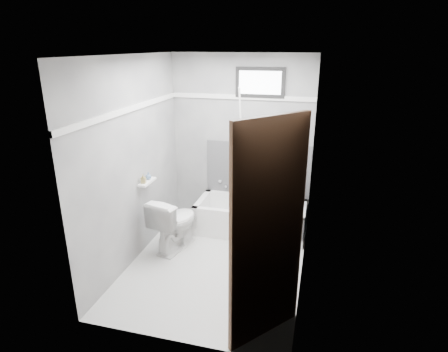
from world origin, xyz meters
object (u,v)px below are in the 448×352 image
(toilet, at_px, (175,223))
(door, at_px, (296,257))
(bathtub, at_px, (250,217))
(soap_bottle_b, at_px, (148,176))
(office_chair, at_px, (272,188))
(soap_bottle_a, at_px, (143,179))

(toilet, relative_size, door, 0.36)
(bathtub, height_order, soap_bottle_b, soap_bottle_b)
(bathtub, distance_m, door, 2.46)
(soap_bottle_b, bearing_deg, toilet, 0.07)
(toilet, bearing_deg, soap_bottle_b, 13.84)
(office_chair, distance_m, toilet, 1.38)
(soap_bottle_a, bearing_deg, soap_bottle_b, 90.00)
(office_chair, relative_size, soap_bottle_a, 9.15)
(soap_bottle_a, bearing_deg, door, -35.57)
(door, height_order, soap_bottle_a, door)
(toilet, xyz_separation_m, door, (1.60, -1.51, 0.65))
(door, bearing_deg, soap_bottle_b, 141.76)
(door, bearing_deg, soap_bottle_a, 144.43)
(soap_bottle_a, xyz_separation_m, soap_bottle_b, (0.00, 0.14, -0.01))
(bathtub, distance_m, office_chair, 0.53)
(bathtub, bearing_deg, soap_bottle_a, -144.42)
(bathtub, bearing_deg, office_chair, 7.83)
(toilet, bearing_deg, door, 150.36)
(bathtub, relative_size, door, 0.75)
(toilet, height_order, soap_bottle_b, soap_bottle_b)
(office_chair, bearing_deg, door, -84.25)
(toilet, distance_m, soap_bottle_b, 0.69)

